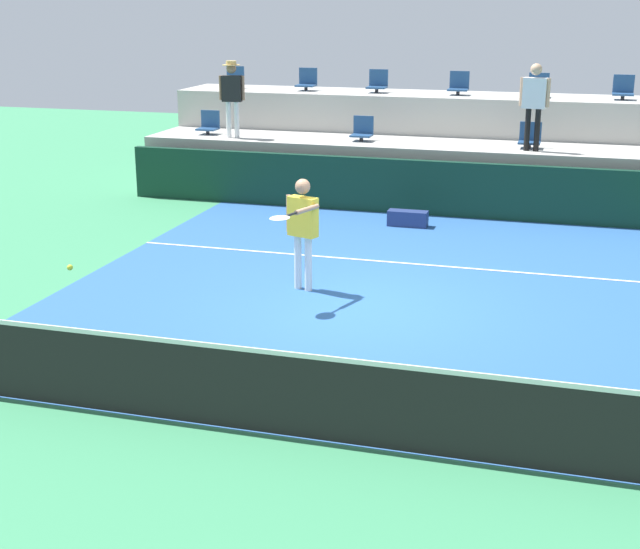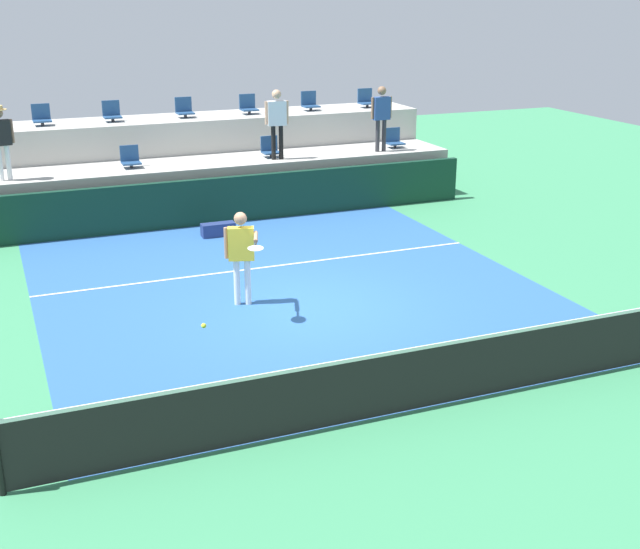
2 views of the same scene
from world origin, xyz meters
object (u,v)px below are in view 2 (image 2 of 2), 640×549
object	(u,v)px
stadium_chair_lower_left	(130,159)
tennis_player	(242,249)
stadium_chair_upper_mid_left	(112,113)
spectator_in_white	(277,118)
spectator_in_grey	(381,112)
stadium_chair_lower_far_right	(394,139)
stadium_chair_upper_mid_right	(248,106)
equipment_bag	(218,230)
stadium_chair_upper_far_right	(366,100)
stadium_chair_upper_left	(42,117)
stadium_chair_upper_center	(184,109)
stadium_chair_upper_right	(310,103)
stadium_chair_lower_right	(270,148)
tennis_ball	(204,326)
spectator_with_hat	(1,136)

from	to	relation	value
stadium_chair_lower_left	tennis_player	bearing A→B (deg)	-83.81
stadium_chair_upper_mid_left	spectator_in_white	size ratio (longest dim) A/B	0.30
spectator_in_white	spectator_in_grey	size ratio (longest dim) A/B	1.02
stadium_chair_lower_far_right	stadium_chair_upper_mid_right	xyz separation A→B (m)	(-3.50, 1.80, 0.85)
spectator_in_white	stadium_chair_lower_far_right	bearing A→B (deg)	6.35
tennis_player	equipment_bag	size ratio (longest dim) A/B	2.22
stadium_chair_upper_far_right	stadium_chair_upper_left	bearing A→B (deg)	180.00
stadium_chair_upper_far_right	stadium_chair_upper_center	bearing A→B (deg)	180.00
stadium_chair_upper_mid_right	equipment_bag	world-z (taller)	stadium_chair_upper_mid_right
stadium_chair_upper_center	tennis_player	world-z (taller)	stadium_chair_upper_center
stadium_chair_upper_right	stadium_chair_upper_far_right	bearing A→B (deg)	0.00
stadium_chair_lower_right	equipment_bag	size ratio (longest dim) A/B	0.68
stadium_chair_upper_mid_left	tennis_ball	xyz separation A→B (m)	(-0.80, -12.12, -1.05)
stadium_chair_lower_right	stadium_chair_upper_right	distance (m)	2.68
stadium_chair_upper_far_right	spectator_in_grey	distance (m)	2.26
stadium_chair_upper_mid_right	spectator_in_grey	size ratio (longest dim) A/B	0.31
stadium_chair_upper_mid_right	spectator_with_hat	distance (m)	6.73
stadium_chair_upper_far_right	spectator_in_grey	world-z (taller)	spectator_in_grey
stadium_chair_lower_far_right	stadium_chair_upper_far_right	size ratio (longest dim) A/B	1.00
stadium_chair_lower_right	spectator_in_white	size ratio (longest dim) A/B	0.30
stadium_chair_upper_far_right	spectator_in_white	size ratio (longest dim) A/B	0.30
stadium_chair_upper_left	stadium_chair_upper_mid_left	xyz separation A→B (m)	(1.71, 0.00, 0.00)
stadium_chair_upper_right	spectator_with_hat	xyz separation A→B (m)	(-8.15, -2.18, -0.06)
stadium_chair_lower_far_right	tennis_player	xyz separation A→B (m)	(-6.31, -6.66, -0.43)
spectator_with_hat	stadium_chair_upper_mid_left	bearing A→B (deg)	38.54
stadium_chair_lower_left	spectator_with_hat	xyz separation A→B (m)	(-2.83, -0.38, 0.79)
stadium_chair_lower_far_right	tennis_ball	distance (m)	13.01
stadium_chair_upper_far_right	tennis_ball	size ratio (longest dim) A/B	7.65
stadium_chair_lower_far_right	stadium_chair_upper_right	size ratio (longest dim) A/B	1.00
stadium_chair_upper_center	spectator_with_hat	size ratio (longest dim) A/B	0.31
stadium_chair_upper_far_right	tennis_ball	world-z (taller)	stadium_chair_upper_far_right
stadium_chair_lower_right	stadium_chair_lower_far_right	bearing A→B (deg)	0.00
equipment_bag	spectator_in_white	bearing A→B (deg)	42.13
equipment_bag	spectator_in_grey	bearing A→B (deg)	20.98
tennis_player	spectator_with_hat	bearing A→B (deg)	119.53
spectator_in_grey	tennis_ball	bearing A→B (deg)	-126.47
stadium_chair_lower_right	stadium_chair_upper_center	xyz separation A→B (m)	(-1.75, 1.80, 0.85)
stadium_chair_upper_center	stadium_chair_upper_right	distance (m)	3.53
stadium_chair_upper_center	tennis_ball	xyz separation A→B (m)	(-2.67, -12.12, -1.05)
stadium_chair_upper_right	spectator_in_white	bearing A→B (deg)	-128.39
tennis_player	spectator_in_grey	world-z (taller)	spectator_in_grey
stadium_chair_lower_far_right	stadium_chair_upper_center	xyz separation A→B (m)	(-5.25, 1.80, 0.85)
stadium_chair_lower_left	spectator_with_hat	bearing A→B (deg)	-172.28
stadium_chair_upper_mid_left	equipment_bag	bearing A→B (deg)	-69.08
stadium_chair_lower_left	stadium_chair_lower_right	world-z (taller)	same
stadium_chair_upper_center	spectator_with_hat	xyz separation A→B (m)	(-4.61, -2.18, -0.06)
stadium_chair_upper_left	stadium_chair_lower_left	bearing A→B (deg)	-45.03
stadium_chair_upper_right	stadium_chair_upper_far_right	size ratio (longest dim) A/B	1.00
stadium_chair_upper_left	spectator_in_white	xyz separation A→B (m)	(5.38, -2.18, -0.02)
stadium_chair_upper_mid_left	stadium_chair_lower_left	bearing A→B (deg)	-87.12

